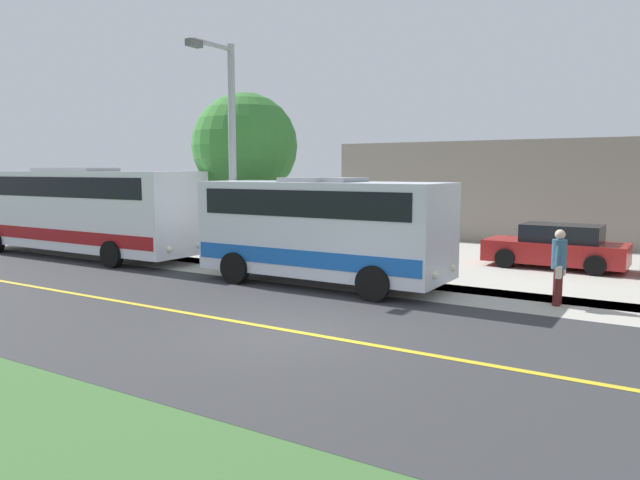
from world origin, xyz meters
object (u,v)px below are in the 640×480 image
object	(u,v)px
transit_bus_rear	(77,208)
tree_curbside	(245,146)
commercial_building	(581,190)
shuttle_bus_front	(323,226)
pedestrian_waiting	(559,264)
parked_car_near	(557,247)
street_light_pole	(229,147)

from	to	relation	value
transit_bus_rear	tree_curbside	xyz separation A→B (m)	(-2.88, 5.78, 2.26)
tree_curbside	commercial_building	distance (m)	16.93
shuttle_bus_front	pedestrian_waiting	distance (m)	6.20
pedestrian_waiting	commercial_building	distance (m)	16.30
shuttle_bus_front	tree_curbside	size ratio (longest dim) A/B	1.20
tree_curbside	parked_car_near	bearing A→B (deg)	109.44
pedestrian_waiting	parked_car_near	world-z (taller)	pedestrian_waiting
tree_curbside	shuttle_bus_front	bearing A→B (deg)	60.26
parked_car_near	tree_curbside	size ratio (longest dim) A/B	0.74
pedestrian_waiting	tree_curbside	size ratio (longest dim) A/B	0.30
pedestrian_waiting	parked_car_near	distance (m)	5.82
shuttle_bus_front	pedestrian_waiting	bearing A→B (deg)	96.94
parked_car_near	shuttle_bus_front	bearing A→B (deg)	-38.10
street_light_pole	transit_bus_rear	bearing A→B (deg)	-87.30
commercial_building	shuttle_bus_front	bearing A→B (deg)	-14.23
transit_bus_rear	commercial_building	size ratio (longest dim) A/B	0.53
street_light_pole	parked_car_near	size ratio (longest dim) A/B	1.59
shuttle_bus_front	parked_car_near	bearing A→B (deg)	141.90
transit_bus_rear	tree_curbside	size ratio (longest dim) A/B	1.86
transit_bus_rear	street_light_pole	distance (m)	7.52
street_light_pole	shuttle_bus_front	bearing A→B (deg)	84.45
parked_car_near	commercial_building	world-z (taller)	commercial_building
street_light_pole	tree_curbside	xyz separation A→B (m)	(-2.54, -1.42, 0.13)
pedestrian_waiting	parked_car_near	size ratio (longest dim) A/B	0.41
street_light_pole	commercial_building	xyz separation A→B (m)	(-16.54, 7.92, -1.68)
parked_car_near	commercial_building	bearing A→B (deg)	-175.70
shuttle_bus_front	commercial_building	size ratio (longest dim) A/B	0.34
pedestrian_waiting	street_light_pole	distance (m)	10.19
pedestrian_waiting	street_light_pole	xyz separation A→B (m)	(0.39, -9.75, 2.94)
transit_bus_rear	street_light_pole	size ratio (longest dim) A/B	1.57
pedestrian_waiting	tree_curbside	world-z (taller)	tree_curbside
shuttle_bus_front	commercial_building	bearing A→B (deg)	165.77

